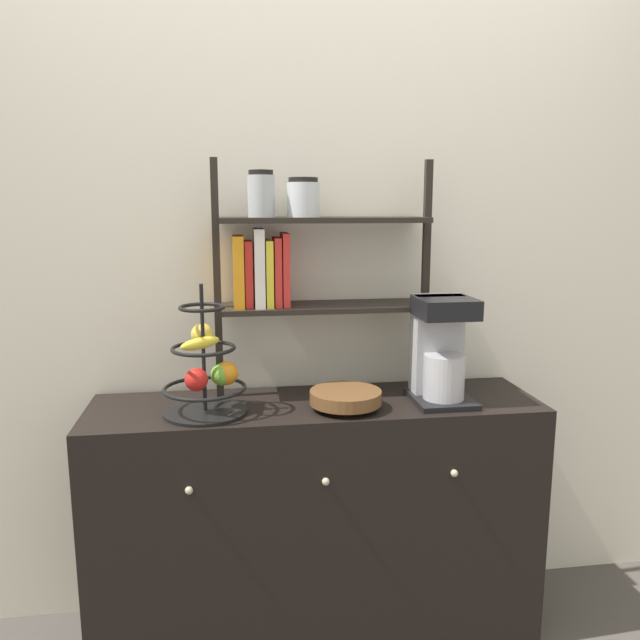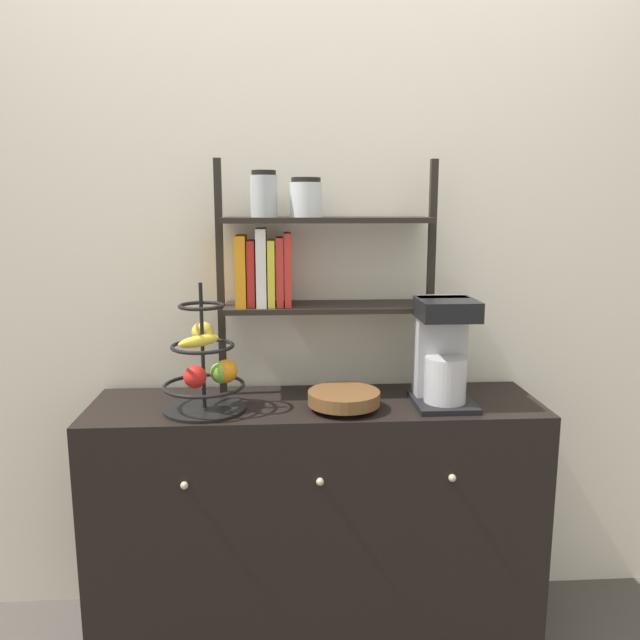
{
  "view_description": "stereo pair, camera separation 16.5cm",
  "coord_description": "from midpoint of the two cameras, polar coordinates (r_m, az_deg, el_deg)",
  "views": [
    {
      "loc": [
        -0.28,
        -1.76,
        1.49
      ],
      "look_at": [
        0.01,
        0.2,
        1.12
      ],
      "focal_mm": 35.0,
      "sensor_mm": 36.0,
      "label": 1
    },
    {
      "loc": [
        -0.11,
        -1.78,
        1.49
      ],
      "look_at": [
        0.01,
        0.2,
        1.12
      ],
      "focal_mm": 35.0,
      "sensor_mm": 36.0,
      "label": 2
    }
  ],
  "objects": [
    {
      "name": "wooden_bowl",
      "position": [
        2.01,
        -0.01,
        -7.17
      ],
      "size": [
        0.23,
        0.23,
        0.06
      ],
      "color": "brown",
      "rests_on": "sideboard"
    },
    {
      "name": "fruit_stand",
      "position": [
        1.99,
        -12.63,
        -4.65
      ],
      "size": [
        0.26,
        0.26,
        0.41
      ],
      "color": "black",
      "rests_on": "sideboard"
    },
    {
      "name": "coffee_maker",
      "position": [
        2.09,
        8.75,
        -2.65
      ],
      "size": [
        0.19,
        0.23,
        0.35
      ],
      "color": "black",
      "rests_on": "sideboard"
    },
    {
      "name": "wall_back",
      "position": [
        2.23,
        -3.39,
        5.71
      ],
      "size": [
        7.0,
        0.05,
        2.6
      ],
      "primitive_type": "cube",
      "color": "silver",
      "rests_on": "ground_plane"
    },
    {
      "name": "shelf_hutch",
      "position": [
        2.1,
        -4.9,
        5.92
      ],
      "size": [
        0.74,
        0.2,
        0.8
      ],
      "color": "black",
      "rests_on": "sideboard"
    },
    {
      "name": "sideboard",
      "position": [
        2.25,
        -2.55,
        -17.79
      ],
      "size": [
        1.49,
        0.42,
        0.84
      ],
      "color": "black",
      "rests_on": "ground_plane"
    }
  ]
}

